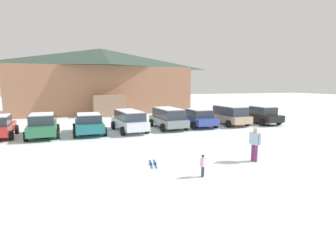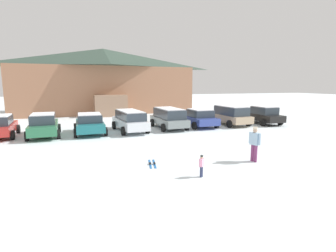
# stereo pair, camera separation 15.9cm
# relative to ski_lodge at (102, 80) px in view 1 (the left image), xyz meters

# --- Properties ---
(ground) EXTENTS (160.00, 160.00, 0.00)m
(ground) POSITION_rel_ski_lodge_xyz_m (2.05, -29.60, -4.13)
(ground) COLOR white
(ski_lodge) EXTENTS (22.30, 11.75, 8.16)m
(ski_lodge) POSITION_rel_ski_lodge_xyz_m (0.00, 0.00, 0.00)
(ski_lodge) COLOR #A67153
(ski_lodge) RESTS_ON ground
(parked_green_coupe) EXTENTS (2.31, 4.49, 1.63)m
(parked_green_coupe) POSITION_rel_ski_lodge_xyz_m (-5.59, -15.87, -3.31)
(parked_green_coupe) COLOR #2C724B
(parked_green_coupe) RESTS_ON ground
(parked_teal_hatchback) EXTENTS (2.30, 4.17, 1.53)m
(parked_teal_hatchback) POSITION_rel_ski_lodge_xyz_m (-2.50, -15.87, -3.35)
(parked_teal_hatchback) COLOR #1F727A
(parked_teal_hatchback) RESTS_ON ground
(parked_white_suv) EXTENTS (2.42, 4.88, 1.63)m
(parked_white_suv) POSITION_rel_ski_lodge_xyz_m (0.51, -15.80, -3.25)
(parked_white_suv) COLOR white
(parked_white_suv) RESTS_ON ground
(parked_grey_wagon) EXTENTS (2.36, 4.63, 1.69)m
(parked_grey_wagon) POSITION_rel_ski_lodge_xyz_m (3.82, -15.45, -3.22)
(parked_grey_wagon) COLOR gray
(parked_grey_wagon) RESTS_ON ground
(parked_blue_hatchback) EXTENTS (2.31, 4.13, 1.54)m
(parked_blue_hatchback) POSITION_rel_ski_lodge_xyz_m (6.58, -15.47, -3.35)
(parked_blue_hatchback) COLOR #36489D
(parked_blue_hatchback) RESTS_ON ground
(parked_beige_suv) EXTENTS (2.41, 4.26, 1.72)m
(parked_beige_suv) POSITION_rel_ski_lodge_xyz_m (9.66, -15.50, -3.21)
(parked_beige_suv) COLOR tan
(parked_beige_suv) RESTS_ON ground
(parked_black_sedan) EXTENTS (2.11, 4.16, 1.63)m
(parked_black_sedan) POSITION_rel_ski_lodge_xyz_m (12.92, -15.77, -3.31)
(parked_black_sedan) COLOR black
(parked_black_sedan) RESTS_ON ground
(skier_adult_in_blue_parka) EXTENTS (0.36, 0.59, 1.67)m
(skier_adult_in_blue_parka) POSITION_rel_ski_lodge_xyz_m (4.64, -25.67, -3.19)
(skier_adult_in_blue_parka) COLOR #783363
(skier_adult_in_blue_parka) RESTS_ON ground
(skier_child_in_pink_snowsuit) EXTENTS (0.27, 0.23, 0.89)m
(skier_child_in_pink_snowsuit) POSITION_rel_ski_lodge_xyz_m (1.36, -26.78, -3.63)
(skier_child_in_pink_snowsuit) COLOR #2A3252
(skier_child_in_pink_snowsuit) RESTS_ON ground
(pair_of_skis) EXTENTS (0.53, 1.35, 0.08)m
(pair_of_skis) POSITION_rel_ski_lodge_xyz_m (-0.05, -24.54, -4.11)
(pair_of_skis) COLOR blue
(pair_of_skis) RESTS_ON ground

